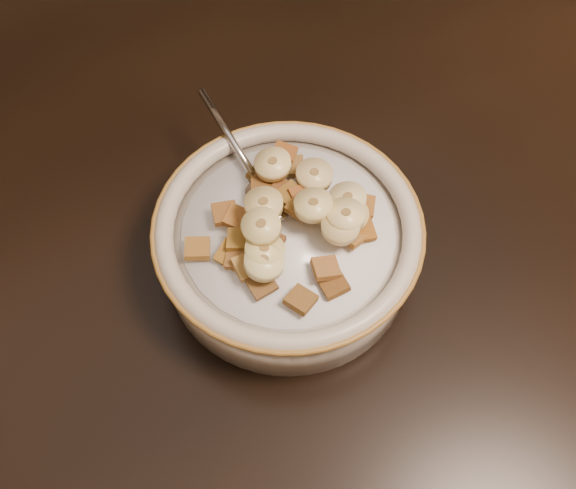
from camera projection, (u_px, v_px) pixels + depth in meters
name	position (u px, v px, depth m)	size (l,w,h in m)	color
floor	(310.00, 376.00, 1.35)	(4.00, 4.50, 0.10)	#422816
table	(332.00, 130.00, 0.68)	(1.40, 0.90, 0.04)	black
cereal_bowl	(288.00, 247.00, 0.55)	(0.21, 0.21, 0.05)	#AB9F8C
milk	(288.00, 231.00, 0.53)	(0.18, 0.18, 0.00)	white
spoon	(268.00, 199.00, 0.54)	(0.04, 0.05, 0.01)	#AEB0B2
cereal_square_0	(326.00, 268.00, 0.50)	(0.02, 0.02, 0.01)	#9A6030
cereal_square_1	(274.00, 160.00, 0.56)	(0.02, 0.02, 0.01)	#985C31
cereal_square_2	(262.00, 175.00, 0.55)	(0.02, 0.02, 0.01)	brown
cereal_square_3	(362.00, 205.00, 0.54)	(0.02, 0.02, 0.01)	brown
cereal_square_4	(230.00, 255.00, 0.51)	(0.02, 0.02, 0.01)	brown
cereal_square_5	(267.00, 179.00, 0.54)	(0.02, 0.02, 0.01)	brown
cereal_square_6	(283.00, 191.00, 0.53)	(0.02, 0.02, 0.01)	#623212
cereal_square_7	(240.00, 240.00, 0.51)	(0.02, 0.02, 0.01)	#8F601C
cereal_square_8	(331.00, 210.00, 0.52)	(0.02, 0.02, 0.01)	brown
cereal_square_9	(334.00, 284.00, 0.50)	(0.02, 0.02, 0.01)	brown
cereal_square_10	(269.00, 241.00, 0.50)	(0.02, 0.02, 0.01)	brown
cereal_square_11	(303.00, 197.00, 0.53)	(0.02, 0.02, 0.01)	brown
cereal_square_12	(238.00, 218.00, 0.52)	(0.02, 0.02, 0.01)	#925B23
cereal_square_13	(350.00, 199.00, 0.54)	(0.02, 0.02, 0.01)	brown
cereal_square_14	(292.00, 166.00, 0.56)	(0.02, 0.02, 0.01)	brown
cereal_square_15	(263.00, 187.00, 0.53)	(0.02, 0.02, 0.01)	brown
cereal_square_16	(284.00, 153.00, 0.56)	(0.02, 0.02, 0.01)	brown
cereal_square_17	(362.00, 230.00, 0.52)	(0.02, 0.02, 0.01)	brown
cereal_square_18	(197.00, 248.00, 0.51)	(0.02, 0.02, 0.01)	#885F1C
cereal_square_19	(301.00, 208.00, 0.52)	(0.02, 0.02, 0.01)	#965E22
cereal_square_20	(267.00, 172.00, 0.55)	(0.02, 0.02, 0.01)	olive
cereal_square_21	(353.00, 235.00, 0.52)	(0.02, 0.02, 0.01)	olive
cereal_square_22	(261.00, 284.00, 0.50)	(0.02, 0.02, 0.01)	brown
cereal_square_23	(247.00, 266.00, 0.50)	(0.02, 0.02, 0.01)	olive
cereal_square_24	(239.00, 257.00, 0.51)	(0.02, 0.02, 0.01)	brown
cereal_square_25	(261.00, 233.00, 0.51)	(0.02, 0.02, 0.01)	brown
cereal_square_26	(291.00, 195.00, 0.53)	(0.02, 0.02, 0.01)	brown
cereal_square_27	(264.00, 251.00, 0.50)	(0.02, 0.02, 0.01)	brown
cereal_square_28	(301.00, 300.00, 0.49)	(0.02, 0.02, 0.01)	brown
cereal_square_29	(225.00, 213.00, 0.52)	(0.02, 0.02, 0.01)	brown
banana_slice_0	(314.00, 175.00, 0.53)	(0.03, 0.03, 0.01)	#F3D37F
banana_slice_1	(347.00, 199.00, 0.52)	(0.03, 0.03, 0.01)	#F1E399
banana_slice_2	(261.00, 227.00, 0.49)	(0.03, 0.03, 0.01)	#E4C674
banana_slice_3	(264.00, 251.00, 0.49)	(0.03, 0.03, 0.01)	#FBEB97
banana_slice_4	(264.00, 205.00, 0.50)	(0.03, 0.03, 0.01)	#ECD18C
banana_slice_5	(273.00, 164.00, 0.53)	(0.03, 0.03, 0.01)	#F5DC92
banana_slice_6	(349.00, 215.00, 0.51)	(0.03, 0.03, 0.01)	#E6D67C
banana_slice_7	(264.00, 262.00, 0.49)	(0.03, 0.03, 0.01)	beige
banana_slice_8	(346.00, 216.00, 0.51)	(0.03, 0.03, 0.01)	#F4E8A3
banana_slice_9	(313.00, 205.00, 0.51)	(0.03, 0.03, 0.01)	beige
banana_slice_10	(341.00, 226.00, 0.50)	(0.03, 0.03, 0.01)	#CEBD87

